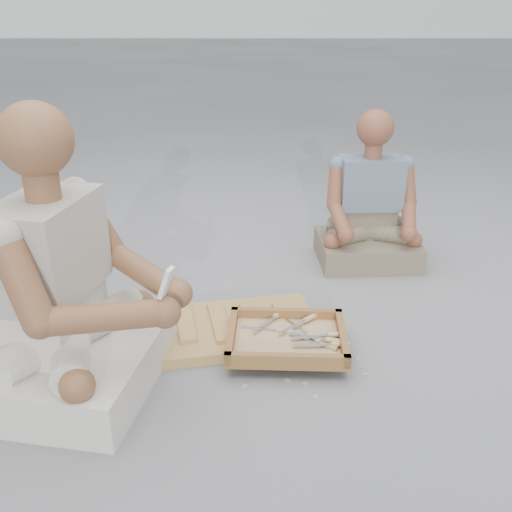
{
  "coord_description": "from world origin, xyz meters",
  "views": [
    {
      "loc": [
        -0.06,
        -2.01,
        1.26
      ],
      "look_at": [
        -0.08,
        0.23,
        0.3
      ],
      "focal_mm": 40.0,
      "sensor_mm": 36.0,
      "label": 1
    }
  ],
  "objects_px": {
    "carved_panel": "(238,328)",
    "craftsman": "(70,300)",
    "companion": "(369,213)",
    "tool_tray": "(287,339)"
  },
  "relations": [
    {
      "from": "craftsman",
      "to": "tool_tray",
      "type": "bearing_deg",
      "value": 115.27
    },
    {
      "from": "craftsman",
      "to": "companion",
      "type": "xyz_separation_m",
      "value": [
        1.24,
        1.15,
        -0.08
      ]
    },
    {
      "from": "carved_panel",
      "to": "companion",
      "type": "relative_size",
      "value": 0.82
    },
    {
      "from": "carved_panel",
      "to": "craftsman",
      "type": "height_order",
      "value": "craftsman"
    },
    {
      "from": "carved_panel",
      "to": "craftsman",
      "type": "bearing_deg",
      "value": -146.64
    },
    {
      "from": "tool_tray",
      "to": "companion",
      "type": "distance_m",
      "value": 1.07
    },
    {
      "from": "carved_panel",
      "to": "companion",
      "type": "xyz_separation_m",
      "value": [
        0.68,
        0.78,
        0.25
      ]
    },
    {
      "from": "craftsman",
      "to": "companion",
      "type": "distance_m",
      "value": 1.69
    },
    {
      "from": "craftsman",
      "to": "companion",
      "type": "relative_size",
      "value": 1.25
    },
    {
      "from": "companion",
      "to": "craftsman",
      "type": "bearing_deg",
      "value": 39.37
    }
  ]
}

